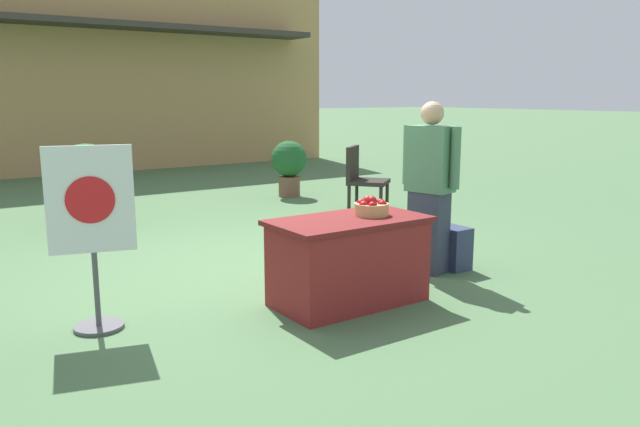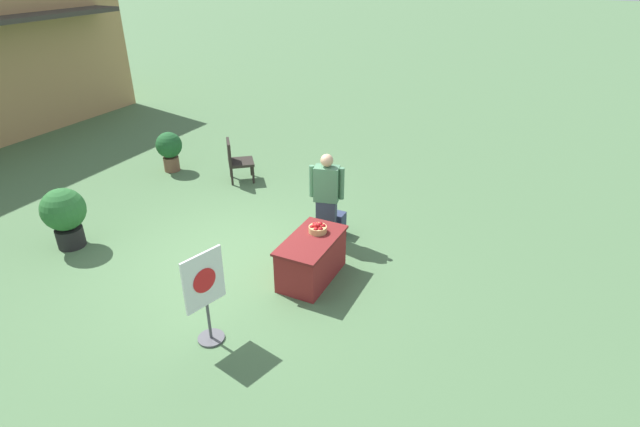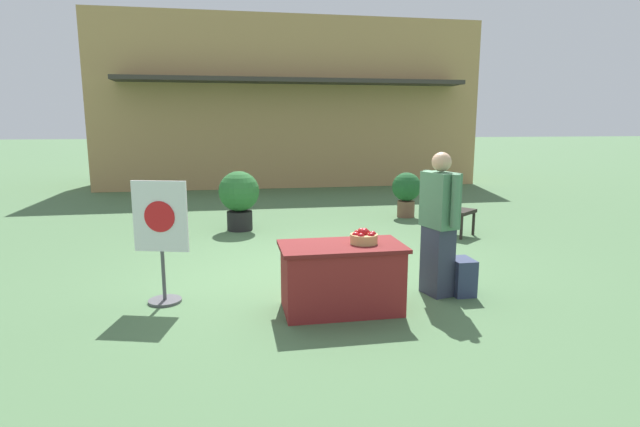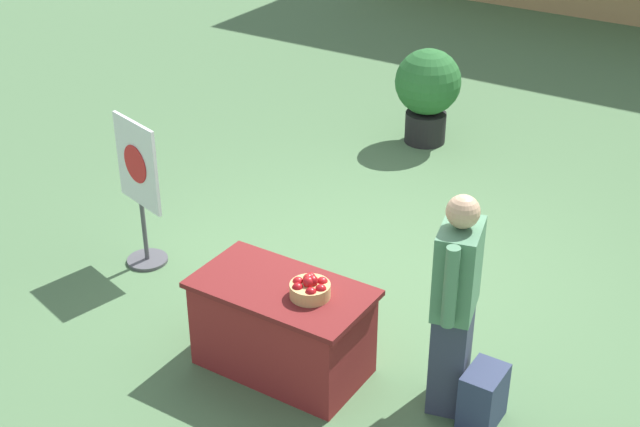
# 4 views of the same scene
# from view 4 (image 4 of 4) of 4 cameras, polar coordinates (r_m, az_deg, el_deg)

# --- Properties ---
(ground_plane) EXTENTS (120.00, 120.00, 0.00)m
(ground_plane) POSITION_cam_4_polar(r_m,az_deg,el_deg) (7.71, 3.54, -4.19)
(ground_plane) COLOR #4C7047
(display_table) EXTENTS (1.28, 0.70, 0.71)m
(display_table) POSITION_cam_4_polar(r_m,az_deg,el_deg) (6.50, -2.42, -7.29)
(display_table) COLOR maroon
(display_table) RESTS_ON ground_plane
(apple_basket) EXTENTS (0.29, 0.29, 0.16)m
(apple_basket) POSITION_cam_4_polar(r_m,az_deg,el_deg) (6.16, -0.65, -4.79)
(apple_basket) COLOR tan
(apple_basket) RESTS_ON display_table
(person_visitor) EXTENTS (0.35, 0.59, 1.64)m
(person_visitor) POSITION_cam_4_polar(r_m,az_deg,el_deg) (5.98, 8.63, -5.73)
(person_visitor) COLOR #33384C
(person_visitor) RESTS_ON ground_plane
(backpack) EXTENTS (0.24, 0.34, 0.42)m
(backpack) POSITION_cam_4_polar(r_m,az_deg,el_deg) (6.23, 10.40, -11.44)
(backpack) COLOR #2D3856
(backpack) RESTS_ON ground_plane
(poster_board) EXTENTS (0.59, 0.36, 1.35)m
(poster_board) POSITION_cam_4_polar(r_m,az_deg,el_deg) (7.73, -11.47, 1.67)
(poster_board) COLOR #4C4C51
(poster_board) RESTS_ON ground_plane
(potted_plant_far_right) EXTENTS (0.74, 0.74, 1.09)m
(potted_plant_far_right) POSITION_cam_4_polar(r_m,az_deg,el_deg) (10.09, 6.90, 7.91)
(potted_plant_far_right) COLOR black
(potted_plant_far_right) RESTS_ON ground_plane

